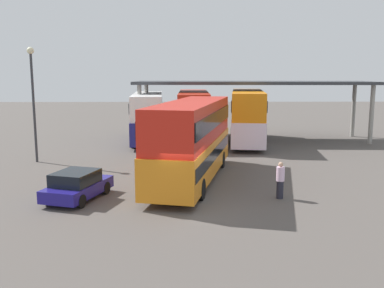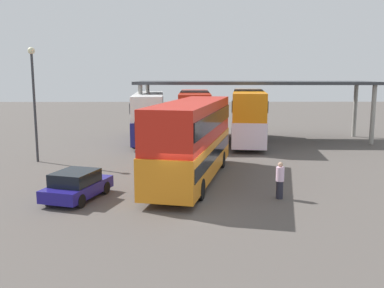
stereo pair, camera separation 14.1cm
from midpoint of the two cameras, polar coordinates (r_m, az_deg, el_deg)
ground_plane at (r=18.74m, az=-0.12°, el=-8.35°), size 140.00×140.00×0.00m
double_decker_main at (r=22.69m, az=0.18°, el=0.85°), size 4.96×11.51×4.27m
parked_hatchback at (r=20.23m, az=-15.02°, el=-5.36°), size 2.78×4.00×1.35m
double_decker_near_canopy at (r=36.21m, az=-5.71°, el=3.85°), size 3.00×10.20×4.06m
double_decker_mid_row at (r=36.32m, az=0.46°, el=4.04°), size 2.71×10.99×4.22m
double_decker_far_right at (r=35.41m, az=7.71°, el=3.91°), size 3.81×10.74×4.34m
depot_canopy at (r=37.28m, az=8.40°, el=7.83°), size 20.46×6.40×5.09m
lamppost_tall at (r=29.20m, az=-20.40°, el=6.81°), size 0.44×0.44×7.39m
pedestrian_waiting at (r=20.04m, az=11.94°, el=-4.82°), size 0.38×0.38×1.72m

